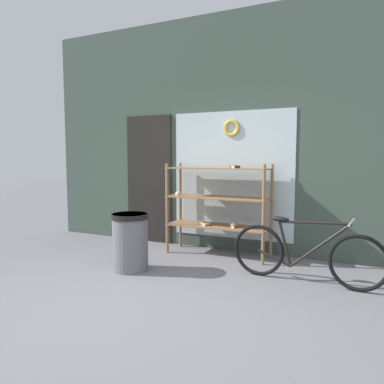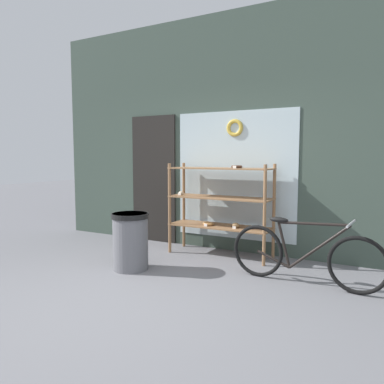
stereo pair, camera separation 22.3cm
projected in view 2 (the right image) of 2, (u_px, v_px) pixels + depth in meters
The scene contains 5 objects.
ground_plane at pixel (127, 300), 3.75m from camera, with size 30.00×30.00×0.00m, color slate.
storefront_facade at pixel (222, 136), 5.67m from camera, with size 6.21×0.13×3.55m.
display_case at pixel (220, 200), 5.37m from camera, with size 1.50×0.47×1.33m.
bicycle at pixel (304, 255), 4.17m from camera, with size 1.73×0.46×0.75m.
trash_bin at pixel (130, 239), 4.73m from camera, with size 0.47×0.47×0.72m.
Camera 2 is at (2.31, -2.88, 1.44)m, focal length 35.00 mm.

